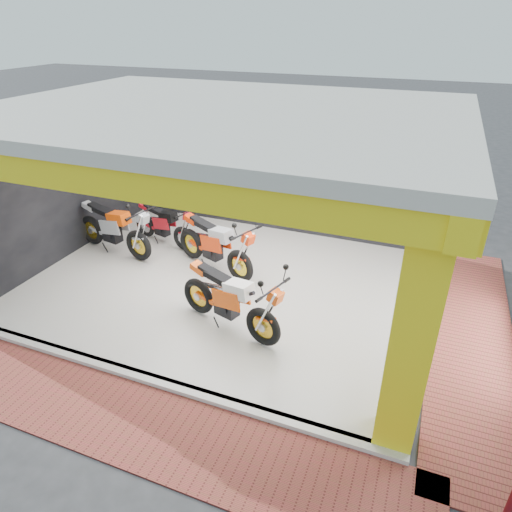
% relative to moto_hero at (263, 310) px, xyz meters
% --- Properties ---
extents(ground, '(80.00, 80.00, 0.00)m').
position_rel_moto_hero_xyz_m(ground, '(-1.44, -0.38, -0.82)').
color(ground, '#2D2D30').
rests_on(ground, ground).
extents(showroom_floor, '(8.00, 6.00, 0.10)m').
position_rel_moto_hero_xyz_m(showroom_floor, '(-1.44, 1.62, -0.77)').
color(showroom_floor, white).
rests_on(showroom_floor, ground).
extents(showroom_ceiling, '(8.40, 6.40, 0.20)m').
position_rel_moto_hero_xyz_m(showroom_ceiling, '(-1.44, 1.62, 2.78)').
color(showroom_ceiling, beige).
rests_on(showroom_ceiling, corner_column).
extents(back_wall, '(8.20, 0.20, 3.50)m').
position_rel_moto_hero_xyz_m(back_wall, '(-1.44, 4.72, 0.93)').
color(back_wall, black).
rests_on(back_wall, ground).
extents(left_wall, '(0.20, 6.20, 3.50)m').
position_rel_moto_hero_xyz_m(left_wall, '(-5.54, 1.62, 0.93)').
color(left_wall, black).
rests_on(left_wall, ground).
extents(corner_column, '(0.50, 0.50, 3.50)m').
position_rel_moto_hero_xyz_m(corner_column, '(2.31, -1.13, 0.93)').
color(corner_column, yellow).
rests_on(corner_column, ground).
extents(header_beam_front, '(8.40, 0.30, 0.40)m').
position_rel_moto_hero_xyz_m(header_beam_front, '(-1.44, -1.38, 2.48)').
color(header_beam_front, yellow).
rests_on(header_beam_front, corner_column).
extents(header_beam_right, '(0.30, 6.40, 0.40)m').
position_rel_moto_hero_xyz_m(header_beam_right, '(2.56, 1.62, 2.48)').
color(header_beam_right, yellow).
rests_on(header_beam_right, corner_column).
extents(floor_kerb, '(8.00, 0.20, 0.10)m').
position_rel_moto_hero_xyz_m(floor_kerb, '(-1.44, -1.40, -0.77)').
color(floor_kerb, white).
rests_on(floor_kerb, ground).
extents(paver_front, '(9.00, 1.40, 0.03)m').
position_rel_moto_hero_xyz_m(paver_front, '(-1.44, -2.18, -0.81)').
color(paver_front, maroon).
rests_on(paver_front, ground).
extents(paver_right, '(1.40, 7.00, 0.03)m').
position_rel_moto_hero_xyz_m(paver_right, '(3.36, 1.62, -0.81)').
color(paver_right, maroon).
rests_on(paver_right, ground).
extents(moto_hero, '(2.51, 1.52, 1.44)m').
position_rel_moto_hero_xyz_m(moto_hero, '(0.00, 0.00, 0.00)').
color(moto_hero, '#FF510A').
rests_on(moto_hero, showroom_floor).
extents(moto_row_a, '(2.55, 1.68, 1.46)m').
position_rel_moto_hero_xyz_m(moto_row_a, '(-1.19, 1.77, 0.01)').
color(moto_row_a, red).
rests_on(moto_row_a, showroom_floor).
extents(moto_row_b, '(2.13, 1.20, 1.23)m').
position_rel_moto_hero_xyz_m(moto_row_b, '(-3.02, 2.60, -0.11)').
color(moto_row_b, red).
rests_on(moto_row_b, showroom_floor).
extents(moto_row_c, '(2.54, 1.31, 1.48)m').
position_rel_moto_hero_xyz_m(moto_row_c, '(-3.71, 1.80, 0.02)').
color(moto_row_c, '#A2A3A9').
rests_on(moto_row_c, showroom_floor).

